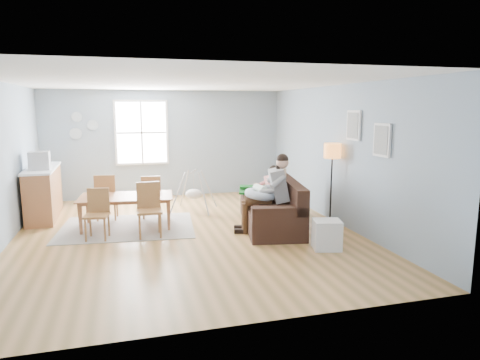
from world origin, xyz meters
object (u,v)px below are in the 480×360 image
object	(u,v)px
chair_nw	(106,194)
counter	(44,192)
dining_table	(127,212)
chair_se	(149,206)
chair_ne	(151,194)
monitor	(39,161)
toddler	(268,185)
sofa	(274,210)
floor_lamp	(332,158)
storage_cube	(326,235)
baby_swing	(194,193)
chair_sw	(98,211)
father	(269,190)

from	to	relation	value
chair_nw	counter	world-z (taller)	counter
dining_table	chair_nw	xyz separation A→B (m)	(-0.39, 0.65, 0.24)
dining_table	chair_se	bearing A→B (deg)	-54.16
chair_ne	monitor	distance (m)	2.27
toddler	monitor	xyz separation A→B (m)	(-4.32, 1.36, 0.46)
sofa	counter	xyz separation A→B (m)	(-4.38, 1.94, 0.21)
dining_table	chair_ne	xyz separation A→B (m)	(0.50, 0.57, 0.21)
chair_ne	floor_lamp	bearing A→B (deg)	-22.64
chair_ne	counter	size ratio (longest dim) A/B	0.48
storage_cube	baby_swing	xyz separation A→B (m)	(-1.65, 3.13, 0.16)
chair_sw	storage_cube	bearing A→B (deg)	-23.85
father	storage_cube	world-z (taller)	father
toddler	dining_table	size ratio (longest dim) A/B	0.54
storage_cube	chair_sw	xyz separation A→B (m)	(-3.59, 1.59, 0.25)
chair_nw	baby_swing	size ratio (longest dim) A/B	0.81
sofa	floor_lamp	xyz separation A→B (m)	(1.12, -0.16, 1.00)
father	counter	world-z (taller)	father
sofa	chair_sw	world-z (taller)	sofa
toddler	monitor	distance (m)	4.55
chair_sw	chair_se	world-z (taller)	chair_se
toddler	chair_ne	xyz separation A→B (m)	(-2.19, 1.01, -0.27)
toddler	father	bearing A→B (deg)	-106.71
father	monitor	xyz separation A→B (m)	(-4.16, 1.87, 0.46)
father	dining_table	xyz separation A→B (m)	(-2.53, 0.96, -0.47)
dining_table	chair_ne	world-z (taller)	chair_ne
sofa	chair_nw	size ratio (longest dim) A/B	2.52
sofa	storage_cube	xyz separation A→B (m)	(0.37, -1.49, -0.08)
sofa	chair_ne	distance (m)	2.56
father	chair_se	world-z (taller)	father
father	chair_nw	world-z (taller)	father
chair_nw	chair_ne	distance (m)	0.90
floor_lamp	chair_ne	world-z (taller)	floor_lamp
counter	chair_ne	bearing A→B (deg)	-18.15
sofa	father	bearing A→B (deg)	-124.38
toddler	chair_se	size ratio (longest dim) A/B	0.97
sofa	chair_ne	bearing A→B (deg)	150.96
counter	baby_swing	bearing A→B (deg)	-5.72
counter	dining_table	bearing A→B (deg)	-37.67
storage_cube	baby_swing	size ratio (longest dim) A/B	0.44
baby_swing	chair_nw	bearing A→B (deg)	-170.11
chair_sw	chair_nw	distance (m)	1.22
father	chair_sw	bearing A→B (deg)	172.77
storage_cube	floor_lamp	bearing A→B (deg)	60.62
father	floor_lamp	bearing A→B (deg)	5.72
dining_table	chair_ne	distance (m)	0.79
storage_cube	dining_table	bearing A→B (deg)	145.10
baby_swing	monitor	bearing A→B (deg)	-179.10
sofa	chair_nw	xyz separation A→B (m)	(-3.12, 1.31, 0.22)
father	storage_cube	xyz separation A→B (m)	(0.56, -1.20, -0.54)
floor_lamp	chair_nw	world-z (taller)	floor_lamp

